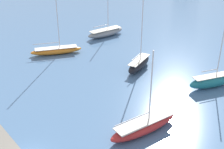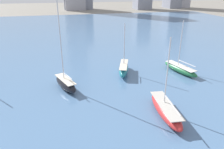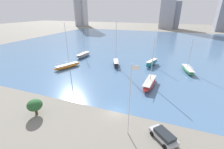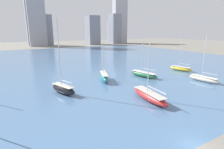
{
  "view_description": "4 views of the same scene",
  "coord_description": "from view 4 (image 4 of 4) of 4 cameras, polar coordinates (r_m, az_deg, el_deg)",
  "views": [
    {
      "loc": [
        28.47,
        -10.47,
        26.21
      ],
      "look_at": [
        -6.78,
        18.55,
        2.56
      ],
      "focal_mm": 50.0,
      "sensor_mm": 36.0,
      "label": 1
    },
    {
      "loc": [
        -9.27,
        -11.28,
        18.24
      ],
      "look_at": [
        -2.1,
        18.69,
        5.58
      ],
      "focal_mm": 35.0,
      "sensor_mm": 36.0,
      "label": 2
    },
    {
      "loc": [
        8.19,
        -24.59,
        19.65
      ],
      "look_at": [
        -5.62,
        13.11,
        2.48
      ],
      "focal_mm": 24.0,
      "sensor_mm": 36.0,
      "label": 3
    },
    {
      "loc": [
        -18.0,
        -10.93,
        13.77
      ],
      "look_at": [
        -0.44,
        19.96,
        4.93
      ],
      "focal_mm": 28.0,
      "sensor_mm": 36.0,
      "label": 4
    }
  ],
  "objects": [
    {
      "name": "sailboat_black",
      "position": [
        40.99,
        -15.65,
        -4.51
      ],
      "size": [
        4.7,
        8.06,
        16.45
      ],
      "rotation": [
        0.0,
        0.0,
        0.37
      ],
      "color": "black",
      "rests_on": "harbor_water"
    },
    {
      "name": "sailboat_cream",
      "position": [
        55.17,
        27.82,
        -1.21
      ],
      "size": [
        2.83,
        8.79,
        12.51
      ],
      "rotation": [
        0.0,
        0.0,
        0.1
      ],
      "color": "beige",
      "rests_on": "harbor_water"
    },
    {
      "name": "sailboat_red",
      "position": [
        36.52,
        12.16,
        -6.85
      ],
      "size": [
        3.57,
        10.89,
        11.74
      ],
      "rotation": [
        0.0,
        0.0,
        -0.09
      ],
      "color": "#B72828",
      "rests_on": "harbor_water"
    },
    {
      "name": "ground_plane",
      "position": [
        25.16,
        25.83,
        -20.76
      ],
      "size": [
        500.0,
        500.0,
        0.0
      ],
      "primitive_type": "plane",
      "color": "gray"
    },
    {
      "name": "sailboat_teal",
      "position": [
        49.56,
        -2.62,
        -0.77
      ],
      "size": [
        4.77,
        8.89,
        10.99
      ],
      "rotation": [
        0.0,
        0.0,
        -0.34
      ],
      "color": "#1E757F",
      "rests_on": "harbor_water"
    },
    {
      "name": "distant_city_skyline",
      "position": [
        181.81,
        -27.13,
        16.67
      ],
      "size": [
        217.55,
        23.19,
        72.95
      ],
      "color": "#A8A8B2",
      "rests_on": "ground_plane"
    },
    {
      "name": "sailboat_yellow",
      "position": [
        67.13,
        21.58,
        1.88
      ],
      "size": [
        4.27,
        8.46,
        12.38
      ],
      "rotation": [
        0.0,
        0.0,
        0.26
      ],
      "color": "yellow",
      "rests_on": "harbor_water"
    },
    {
      "name": "sailboat_green",
      "position": [
        54.59,
        10.26,
        0.09
      ],
      "size": [
        4.44,
        10.23,
        11.37
      ],
      "rotation": [
        0.0,
        0.0,
        0.23
      ],
      "color": "#236B3D",
      "rests_on": "harbor_water"
    },
    {
      "name": "harbor_water",
      "position": [
        84.04,
        -16.88,
        3.94
      ],
      "size": [
        180.0,
        140.0,
        0.0
      ],
      "color": "#4C7099",
      "rests_on": "ground_plane"
    }
  ]
}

